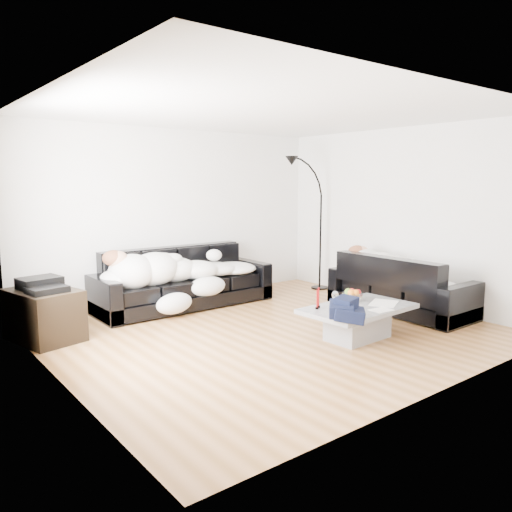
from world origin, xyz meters
TOP-DOWN VIEW (x-y plane):
  - ground at (0.00, 0.00)m, footprint 5.00×5.00m
  - wall_back at (0.00, 2.25)m, footprint 5.00×0.02m
  - wall_left at (-2.50, 0.00)m, footprint 0.02×4.50m
  - wall_right at (2.50, 0.00)m, footprint 0.02×4.50m
  - ceiling at (0.00, 0.00)m, footprint 5.00×5.00m
  - sofa_back at (-0.20, 1.75)m, footprint 2.60×0.90m
  - sofa_right at (2.04, -0.37)m, footprint 0.85×1.99m
  - sleeper_back at (-0.20, 1.70)m, footprint 2.20×0.76m
  - sleeper_right at (2.04, -0.37)m, footprint 0.72×1.70m
  - teal_cushion at (1.98, 0.24)m, footprint 0.42×0.38m
  - coffee_table at (0.62, -0.82)m, footprint 1.35×0.82m
  - fruit_bowl at (0.79, -0.59)m, footprint 0.27×0.27m
  - wine_glass_a at (0.39, -0.68)m, footprint 0.09×0.09m
  - wine_glass_b at (0.24, -0.84)m, footprint 0.09×0.09m
  - wine_glass_c at (0.49, -0.81)m, footprint 0.08×0.08m
  - candle_left at (0.16, -0.62)m, footprint 0.04×0.04m
  - candle_right at (0.22, -0.58)m, footprint 0.05×0.05m
  - newspaper_a at (0.97, -0.92)m, footprint 0.47×0.43m
  - newspaper_b at (0.68, -1.10)m, footprint 0.26×0.19m
  - navy_jacket at (0.07, -1.10)m, footprint 0.49×0.45m
  - shoes at (0.83, -0.31)m, footprint 0.51×0.46m
  - av_cabinet at (-2.26, 1.38)m, footprint 0.77×0.97m
  - stereo at (-2.26, 1.38)m, footprint 0.49×0.41m
  - floor_lamp at (2.26, 1.42)m, footprint 0.72×0.32m

SIDE VIEW (x-z plane):
  - ground at x=0.00m, z-range 0.00..0.00m
  - shoes at x=0.83m, z-range 0.00..0.09m
  - coffee_table at x=0.62m, z-range 0.00..0.39m
  - av_cabinet at x=-2.26m, z-range 0.00..0.59m
  - newspaper_b at x=0.68m, z-range 0.39..0.40m
  - newspaper_a at x=0.97m, z-range 0.39..0.40m
  - sofa_right at x=2.04m, z-range 0.00..0.81m
  - sofa_back at x=-0.20m, z-range 0.00..0.85m
  - wine_glass_c at x=0.49m, z-range 0.39..0.54m
  - fruit_bowl at x=0.79m, z-range 0.39..0.54m
  - wine_glass_b at x=0.24m, z-range 0.39..0.56m
  - wine_glass_a at x=0.39m, z-range 0.39..0.57m
  - candle_left at x=0.16m, z-range 0.39..0.60m
  - candle_right at x=0.22m, z-range 0.39..0.62m
  - navy_jacket at x=0.07m, z-range 0.47..0.66m
  - sleeper_right at x=2.04m, z-range 0.42..0.84m
  - sleeper_back at x=-0.20m, z-range 0.42..0.86m
  - stereo at x=-2.26m, z-range 0.59..0.72m
  - teal_cushion at x=1.98m, z-range 0.62..0.82m
  - floor_lamp at x=2.26m, z-range 0.00..1.95m
  - wall_back at x=0.00m, z-range 0.00..2.60m
  - wall_left at x=-2.50m, z-range 0.00..2.60m
  - wall_right at x=2.50m, z-range 0.00..2.60m
  - ceiling at x=0.00m, z-range 2.60..2.60m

